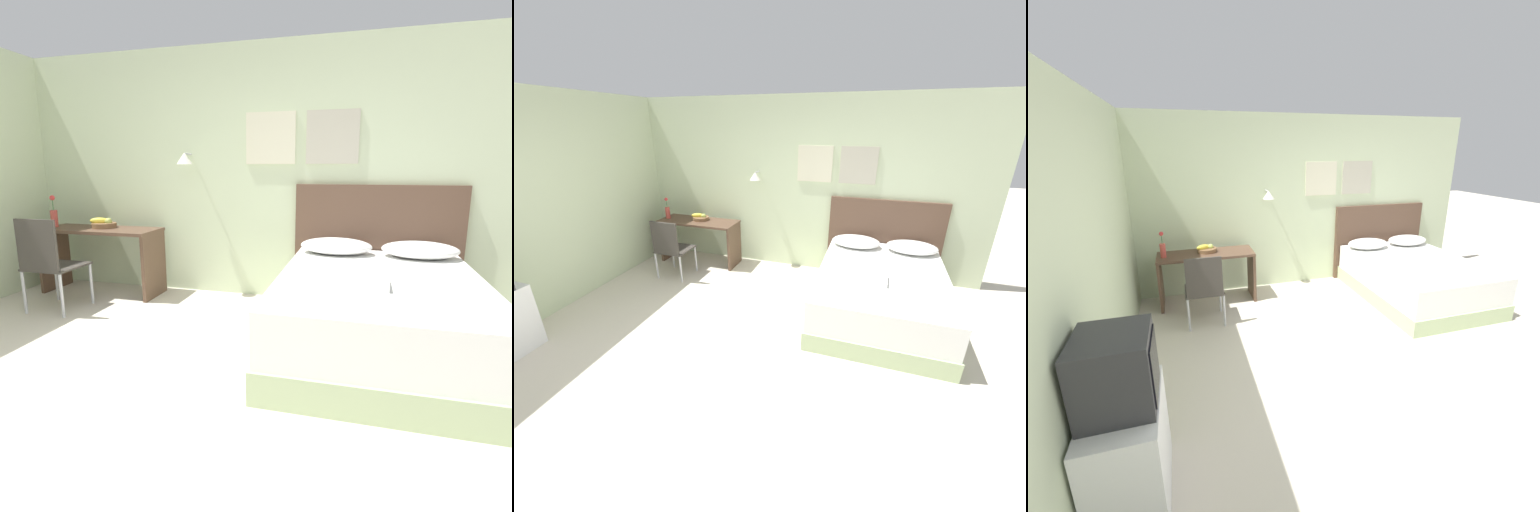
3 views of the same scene
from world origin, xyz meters
TOP-DOWN VIEW (x-y plane):
  - ground_plane at (0.00, 0.00)m, footprint 24.00×24.00m
  - wall_back at (0.01, 2.60)m, footprint 5.78×0.31m
  - bed at (1.46, 1.47)m, footprint 1.52×2.08m
  - headboard at (1.46, 2.54)m, footprint 1.64×0.06m
  - pillow_left at (1.08, 2.24)m, footprint 0.68×0.45m
  - pillow_right at (1.83, 2.24)m, footprint 0.68×0.45m
  - folded_towel_near_foot at (1.35, 1.16)m, footprint 0.31×0.29m
  - desk at (-1.52, 2.22)m, footprint 1.34×0.51m
  - desk_chair at (-1.61, 1.51)m, footprint 0.47×0.47m
  - fruit_bowl at (-1.51, 2.27)m, footprint 0.29×0.27m
  - flower_vase at (-2.09, 2.19)m, footprint 0.08×0.08m

SIDE VIEW (x-z plane):
  - ground_plane at x=0.00m, z-range 0.00..0.00m
  - bed at x=1.46m, z-range 0.00..0.59m
  - desk at x=-1.52m, z-range 0.16..0.90m
  - desk_chair at x=-1.61m, z-range 0.07..1.01m
  - folded_towel_near_foot at x=1.35m, z-range 0.59..0.65m
  - headboard at x=1.46m, z-range 0.00..1.24m
  - pillow_left at x=1.08m, z-range 0.59..0.74m
  - pillow_right at x=1.83m, z-range 0.59..0.74m
  - fruit_bowl at x=-1.51m, z-range 0.73..0.84m
  - flower_vase at x=-2.09m, z-range 0.69..1.05m
  - wall_back at x=0.01m, z-range 0.01..2.66m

